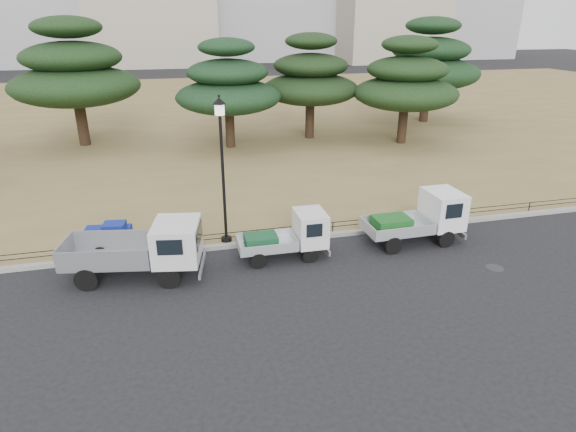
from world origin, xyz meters
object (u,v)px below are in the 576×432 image
object	(u,v)px
street_lamp	(222,147)
tarp_pile	(108,239)
truck_kei_front	(289,236)
truck_large	(142,248)
truck_kei_rear	(420,218)

from	to	relation	value
street_lamp	tarp_pile	bearing A→B (deg)	176.15
truck_kei_front	tarp_pile	bearing A→B (deg)	164.52
truck_large	street_lamp	distance (m)	4.37
truck_kei_front	street_lamp	size ratio (longest dim) A/B	0.59
truck_kei_front	tarp_pile	world-z (taller)	truck_kei_front
truck_large	tarp_pile	size ratio (longest dim) A/B	2.61
truck_kei_rear	tarp_pile	bearing A→B (deg)	169.85
tarp_pile	truck_kei_front	bearing A→B (deg)	-16.35
truck_kei_front	tarp_pile	size ratio (longest dim) A/B	1.79
truck_kei_rear	tarp_pile	xyz separation A→B (m)	(-11.37, 1.77, -0.38)
truck_kei_front	truck_kei_rear	distance (m)	5.11
truck_large	tarp_pile	bearing A→B (deg)	132.17
truck_large	truck_kei_front	bearing A→B (deg)	13.30
truck_kei_rear	street_lamp	distance (m)	7.82
truck_large	truck_kei_front	world-z (taller)	truck_large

